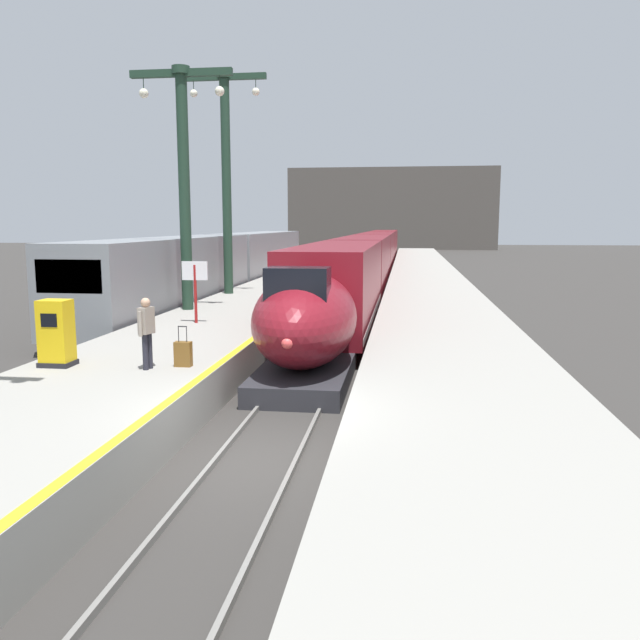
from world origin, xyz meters
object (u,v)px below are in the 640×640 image
rolling_suitcase (183,354)px  departure_info_board (195,279)px  passenger_near_edge (146,328)px  regional_train_adjacent (225,263)px  ticket_machine_yellow (56,336)px  station_column_far (226,164)px  highspeed_train_main (372,255)px  station_column_mid (184,166)px

rolling_suitcase → departure_info_board: bearing=105.9°
passenger_near_edge → rolling_suitcase: passenger_near_edge is taller
regional_train_adjacent → rolling_suitcase: regional_train_adjacent is taller
ticket_machine_yellow → departure_info_board: bearing=80.9°
station_column_far → ticket_machine_yellow: size_ratio=6.52×
highspeed_train_main → station_column_far: 21.86m
ticket_machine_yellow → rolling_suitcase: bearing=6.5°
ticket_machine_yellow → departure_info_board: 7.14m
passenger_near_edge → ticket_machine_yellow: 2.30m
highspeed_train_main → passenger_near_edge: 36.97m
station_column_far → ticket_machine_yellow: station_column_far is taller
rolling_suitcase → highspeed_train_main: bearing=86.0°
regional_train_adjacent → highspeed_train_main: bearing=58.7°
station_column_far → ticket_machine_yellow: (0.35, -16.39, -5.44)m
station_column_far → passenger_near_edge: 17.44m
highspeed_train_main → regional_train_adjacent: 15.60m
regional_train_adjacent → station_column_mid: bearing=-80.4°
station_column_mid → passenger_near_edge: 11.70m
station_column_far → departure_info_board: station_column_far is taller
station_column_far → departure_info_board: bearing=-81.1°
highspeed_train_main → ticket_machine_yellow: 37.20m
rolling_suitcase → departure_info_board: departure_info_board is taller
station_column_mid → departure_info_board: (1.47, -3.38, -4.07)m
highspeed_train_main → passenger_near_edge: size_ratio=44.10×
rolling_suitcase → ticket_machine_yellow: (-3.02, -0.34, 0.44)m
passenger_near_edge → departure_info_board: departure_info_board is taller
regional_train_adjacent → station_column_far: 8.98m
station_column_mid → rolling_suitcase: size_ratio=9.46×
ticket_machine_yellow → regional_train_adjacent: bearing=96.2°
regional_train_adjacent → station_column_far: bearing=-72.7°
highspeed_train_main → departure_info_board: 30.11m
passenger_near_edge → highspeed_train_main: bearing=84.9°
passenger_near_edge → ticket_machine_yellow: passenger_near_edge is taller
highspeed_train_main → station_column_far: station_column_far is taller
station_column_far → rolling_suitcase: 17.42m
station_column_mid → ticket_machine_yellow: (0.35, -10.39, -4.84)m
rolling_suitcase → ticket_machine_yellow: ticket_machine_yellow is taller
regional_train_adjacent → ticket_machine_yellow: regional_train_adjacent is taller
regional_train_adjacent → passenger_near_edge: bearing=-78.4°
rolling_suitcase → ticket_machine_yellow: size_ratio=0.61×
station_column_mid → ticket_machine_yellow: 11.46m
departure_info_board → station_column_far: bearing=98.9°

